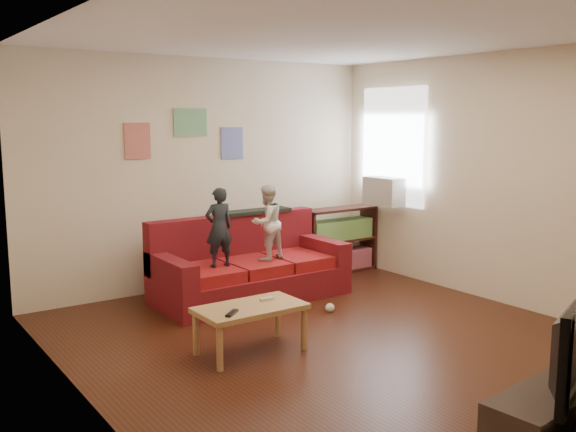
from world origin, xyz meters
TOP-DOWN VIEW (x-y plane):
  - room_shell at (0.00, 0.00)m, footprint 4.52×5.02m
  - sofa at (0.09, 1.72)m, footprint 2.13×0.98m
  - child_a at (-0.36, 1.55)m, footprint 0.32×0.22m
  - child_b at (0.24, 1.55)m, footprint 0.45×0.38m
  - coffee_table at (-0.79, 0.23)m, footprint 0.92×0.51m
  - remote at (-1.04, 0.11)m, footprint 0.17×0.15m
  - game_controller at (-0.59, 0.28)m, footprint 0.13×0.05m
  - bookshelf at (1.70, 2.07)m, footprint 1.06×0.32m
  - window at (2.22, 1.65)m, footprint 0.04×1.08m
  - ac_unit at (2.10, 1.65)m, footprint 0.28×0.55m
  - artwork_left at (-0.85, 2.48)m, footprint 0.30×0.01m
  - artwork_center at (-0.20, 2.48)m, footprint 0.42×0.01m
  - artwork_right at (0.35, 2.48)m, footprint 0.30×0.01m
  - file_box at (0.93, 1.61)m, footprint 0.42×0.32m
  - tv_stand at (-0.16, -2.25)m, footprint 1.14×0.47m
  - television at (-0.16, -2.25)m, footprint 0.98×0.47m
  - tissue at (0.49, 0.74)m, footprint 0.11×0.11m

SIDE VIEW (x-z plane):
  - tissue at x=0.49m, z-range 0.00..0.10m
  - file_box at x=0.93m, z-range 0.00..0.29m
  - tv_stand at x=-0.16m, z-range 0.00..0.42m
  - sofa at x=0.09m, z-range -0.15..0.78m
  - coffee_table at x=-0.79m, z-range 0.15..0.56m
  - bookshelf at x=1.70m, z-range -0.05..0.80m
  - remote at x=-1.04m, z-range 0.42..0.44m
  - game_controller at x=-0.59m, z-range 0.42..0.44m
  - television at x=-0.16m, z-range 0.42..0.99m
  - child_b at x=0.24m, z-range 0.45..1.28m
  - child_a at x=-0.36m, z-range 0.45..1.29m
  - ac_unit at x=2.10m, z-range 0.91..1.26m
  - room_shell at x=0.00m, z-range -0.01..2.71m
  - window at x=2.22m, z-range 0.90..2.38m
  - artwork_right at x=0.35m, z-range 1.51..1.89m
  - artwork_left at x=-0.85m, z-range 1.55..1.95m
  - artwork_center at x=-0.20m, z-range 1.79..2.11m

